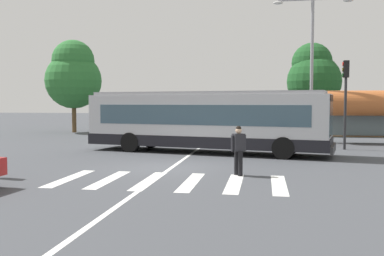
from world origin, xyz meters
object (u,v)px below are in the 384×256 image
at_px(parked_car_teal, 183,125).
at_px(parked_car_silver, 253,126).
at_px(bus_stop_shelter, 364,104).
at_px(background_tree_right, 313,76).
at_px(background_tree_left, 73,75).
at_px(city_transit_bus, 205,121).
at_px(traffic_light_far_corner, 346,90).
at_px(twin_arm_street_lamp, 312,53).
at_px(pedestrian_crossing_street, 238,148).
at_px(parked_car_black, 217,125).

xyz_separation_m(parked_car_teal, parked_car_silver, (5.44, 0.09, 0.00)).
bearing_deg(bus_stop_shelter, background_tree_right, 105.12).
bearing_deg(parked_car_teal, background_tree_left, 173.02).
bearing_deg(city_transit_bus, background_tree_left, 135.53).
height_order(traffic_light_far_corner, twin_arm_street_lamp, twin_arm_street_lamp).
xyz_separation_m(parked_car_silver, twin_arm_street_lamp, (3.67, -5.35, 4.78)).
distance_m(city_transit_bus, parked_car_silver, 11.77).
relative_size(city_transit_bus, background_tree_right, 1.73).
xyz_separation_m(twin_arm_street_lamp, background_tree_right, (0.97, 7.87, -0.93)).
height_order(traffic_light_far_corner, bus_stop_shelter, traffic_light_far_corner).
bearing_deg(pedestrian_crossing_street, parked_car_teal, 106.61).
height_order(city_transit_bus, twin_arm_street_lamp, twin_arm_street_lamp).
bearing_deg(twin_arm_street_lamp, background_tree_right, 82.95).
bearing_deg(traffic_light_far_corner, bus_stop_shelter, 64.37).
xyz_separation_m(parked_car_teal, bus_stop_shelter, (12.21, -5.26, 1.65)).
relative_size(pedestrian_crossing_street, twin_arm_street_lamp, 0.19).
bearing_deg(parked_car_silver, pedestrian_crossing_street, -90.23).
bearing_deg(twin_arm_street_lamp, city_transit_bus, -132.99).
height_order(parked_car_silver, bus_stop_shelter, bus_stop_shelter).
bearing_deg(parked_car_black, parked_car_teal, -176.07).
bearing_deg(twin_arm_street_lamp, background_tree_left, 160.98).
bearing_deg(parked_car_silver, twin_arm_street_lamp, -55.53).
bearing_deg(parked_car_black, background_tree_left, 175.41).
height_order(parked_car_teal, traffic_light_far_corner, traffic_light_far_corner).
relative_size(city_transit_bus, twin_arm_street_lamp, 1.40).
distance_m(parked_car_teal, background_tree_left, 10.42).
xyz_separation_m(parked_car_teal, traffic_light_far_corner, (10.51, -8.82, 2.42)).
relative_size(parked_car_black, twin_arm_street_lamp, 0.51).
bearing_deg(parked_car_teal, twin_arm_street_lamp, -29.99).
xyz_separation_m(city_transit_bus, bus_stop_shelter, (8.88, 6.20, 0.83)).
bearing_deg(background_tree_left, parked_car_teal, -6.98).
relative_size(background_tree_left, background_tree_right, 1.06).
bearing_deg(background_tree_left, city_transit_bus, -44.47).
bearing_deg(bus_stop_shelter, background_tree_left, 163.52).
distance_m(city_transit_bus, background_tree_right, 15.90).
xyz_separation_m(parked_car_black, parked_car_silver, (2.75, -0.09, 0.00)).
distance_m(bus_stop_shelter, background_tree_left, 22.80).
distance_m(city_transit_bus, parked_car_teal, 11.96).
relative_size(parked_car_black, bus_stop_shelter, 1.02).
bearing_deg(traffic_light_far_corner, pedestrian_crossing_street, -119.24).
distance_m(parked_car_teal, parked_car_black, 2.70).
distance_m(parked_car_silver, background_tree_left, 15.55).
relative_size(traffic_light_far_corner, background_tree_left, 0.61).
relative_size(parked_car_silver, background_tree_left, 0.59).
height_order(parked_car_teal, background_tree_right, background_tree_right).
xyz_separation_m(bus_stop_shelter, background_tree_left, (-21.75, 6.43, 2.40)).
relative_size(parked_car_teal, twin_arm_street_lamp, 0.52).
relative_size(traffic_light_far_corner, twin_arm_street_lamp, 0.53).
xyz_separation_m(traffic_light_far_corner, background_tree_right, (-0.42, 11.43, 1.43)).
bearing_deg(city_transit_bus, parked_car_silver, 79.65).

